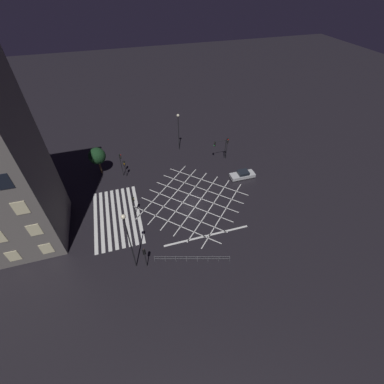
{
  "coord_description": "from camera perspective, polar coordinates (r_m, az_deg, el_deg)",
  "views": [
    {
      "loc": [
        28.42,
        -8.48,
        28.94
      ],
      "look_at": [
        0.0,
        0.0,
        1.88
      ],
      "focal_mm": 24.0,
      "sensor_mm": 36.0,
      "label": 1
    }
  ],
  "objects": [
    {
      "name": "traffic_light_nw_main",
      "position": [
        49.19,
        7.86,
        10.44
      ],
      "size": [
        0.39,
        0.36,
        4.53
      ],
      "color": "black",
      "rests_on": "ground_plane"
    },
    {
      "name": "traffic_light_nw_cross",
      "position": [
        48.92,
        6.13,
        10.23
      ],
      "size": [
        0.36,
        2.45,
        4.21
      ],
      "rotation": [
        0.0,
        0.0,
        -1.57
      ],
      "color": "black",
      "rests_on": "ground_plane"
    },
    {
      "name": "ground_plane",
      "position": [
        41.43,
        0.0,
        -1.92
      ],
      "size": [
        200.0,
        200.0,
        0.0
      ],
      "primitive_type": "plane",
      "color": "black"
    },
    {
      "name": "waiting_car",
      "position": [
        46.33,
        11.15,
        3.79
      ],
      "size": [
        1.72,
        4.42,
        1.35
      ],
      "rotation": [
        0.0,
        0.0,
        -1.57
      ],
      "color": "#B7BABC",
      "rests_on": "ground_plane"
    },
    {
      "name": "road_markings",
      "position": [
        40.32,
        -10.12,
        -4.35
      ],
      "size": [
        18.67,
        24.61,
        0.01
      ],
      "color": "silver",
      "rests_on": "ground_plane"
    },
    {
      "name": "traffic_light_median_south",
      "position": [
        38.35,
        -12.9,
        -2.16
      ],
      "size": [
        0.36,
        0.39,
        3.77
      ],
      "rotation": [
        0.0,
        0.0,
        1.57
      ],
      "color": "black",
      "rests_on": "ground_plane"
    },
    {
      "name": "street_lamp_west",
      "position": [
        29.34,
        -14.14,
        -8.77
      ],
      "size": [
        0.53,
        0.53,
        9.55
      ],
      "color": "black",
      "rests_on": "ground_plane"
    },
    {
      "name": "traffic_light_sw_cross",
      "position": [
        46.04,
        -15.54,
        6.75
      ],
      "size": [
        0.36,
        0.39,
        4.57
      ],
      "rotation": [
        0.0,
        0.0,
        1.57
      ],
      "color": "black",
      "rests_on": "ground_plane"
    },
    {
      "name": "street_tree_near",
      "position": [
        47.77,
        -20.36,
        7.5
      ],
      "size": [
        2.93,
        2.93,
        5.11
      ],
      "color": "#473323",
      "rests_on": "ground_plane"
    },
    {
      "name": "traffic_light_se_main",
      "position": [
        32.42,
        -10.48,
        -13.43
      ],
      "size": [
        0.39,
        0.36,
        3.45
      ],
      "rotation": [
        0.0,
        0.0,
        3.14
      ],
      "color": "black",
      "rests_on": "ground_plane"
    },
    {
      "name": "street_lamp_east",
      "position": [
        50.52,
        -3.06,
        14.78
      ],
      "size": [
        0.54,
        0.54,
        7.65
      ],
      "color": "black",
      "rests_on": "ground_plane"
    },
    {
      "name": "traffic_light_sw_main",
      "position": [
        46.14,
        -14.76,
        5.7
      ],
      "size": [
        0.39,
        0.36,
        3.35
      ],
      "color": "black",
      "rests_on": "ground_plane"
    },
    {
      "name": "pedestrian_railing",
      "position": [
        33.74,
        0.0,
        -14.52
      ],
      "size": [
        2.79,
        9.24,
        1.05
      ],
      "rotation": [
        0.0,
        0.0,
        1.28
      ],
      "color": "gray",
      "rests_on": "ground_plane"
    }
  ]
}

